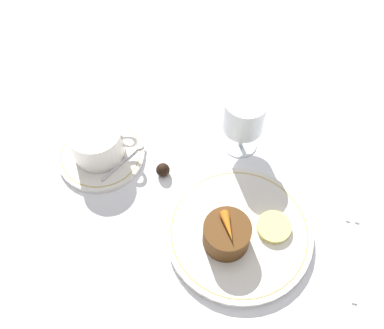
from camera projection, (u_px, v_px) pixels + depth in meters
ground_plane at (217, 226)px, 0.77m from camera, size 3.00×3.00×0.00m
dinner_plate at (239, 232)px, 0.75m from camera, size 0.25×0.25×0.01m
saucer at (101, 154)px, 0.84m from camera, size 0.16×0.16×0.01m
coffee_cup at (97, 142)px, 0.81m from camera, size 0.12×0.10×0.06m
spoon at (129, 156)px, 0.83m from camera, size 0.08×0.09×0.00m
wine_glass at (244, 117)px, 0.79m from camera, size 0.07×0.07×0.13m
fork at (353, 234)px, 0.76m from camera, size 0.04×0.19×0.01m
dessert_cake at (227, 234)px, 0.72m from camera, size 0.08×0.08×0.05m
carrot_garnish at (228, 226)px, 0.69m from camera, size 0.03×0.05×0.02m
pineapple_slice at (274, 227)px, 0.75m from camera, size 0.06×0.06×0.01m
chocolate_truffle at (163, 170)px, 0.81m from camera, size 0.03×0.03×0.03m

